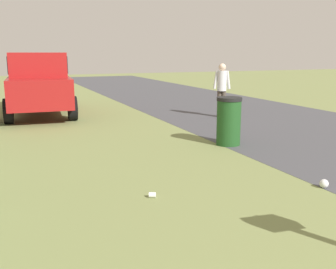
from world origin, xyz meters
The scene contains 5 objects.
pickup_truck centered at (15.26, 1.83, 1.10)m, with size 5.25×2.40×2.09m.
trash_bin centered at (8.93, -1.78, 0.56)m, with size 0.58×0.58×1.10m.
pedestrian centered at (12.46, -3.64, 1.02)m, with size 0.30×0.54×1.75m.
litter_cup_far_scatter centered at (6.42, 1.02, 0.04)m, with size 0.08×0.08×0.10m, color white.
litter_bag_midfield_a centered at (5.78, -1.63, 0.07)m, with size 0.14×0.14×0.14m, color silver.
Camera 1 is at (1.26, 2.91, 2.10)m, focal length 42.10 mm.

